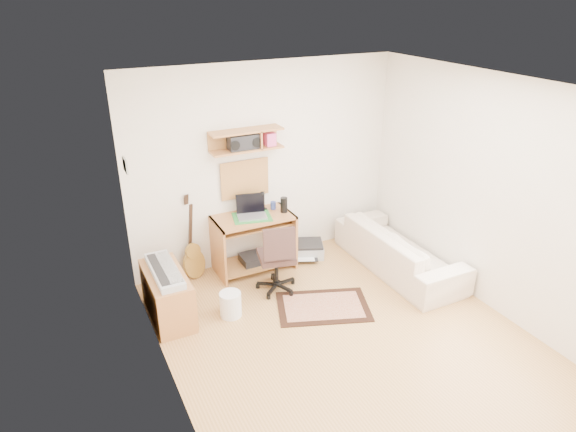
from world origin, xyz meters
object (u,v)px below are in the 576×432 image
cabinet (167,295)px  printer (305,249)px  desk (254,243)px  sofa (400,242)px  task_chair (276,256)px

cabinet → printer: bearing=15.6°
desk → sofa: 1.88m
printer → task_chair: bearing=-116.8°
cabinet → desk: bearing=23.3°
cabinet → printer: cabinet is taller
desk → task_chair: task_chair is taller
cabinet → printer: (2.04, 0.57, -0.19)m
desk → sofa: sofa is taller
cabinet → task_chair: bearing=-1.6°
cabinet → sofa: (2.96, -0.28, 0.10)m
task_chair → sofa: bearing=4.9°
desk → cabinet: desk is taller
cabinet → sofa: 2.98m
task_chair → sofa: task_chair is taller
desk → cabinet: size_ratio=1.11×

